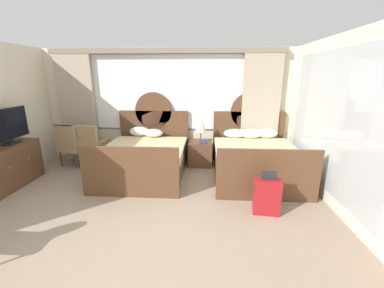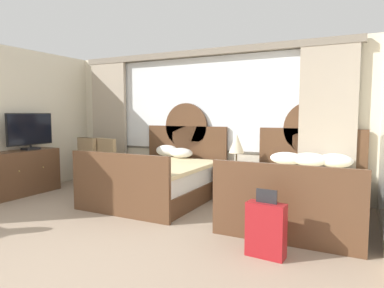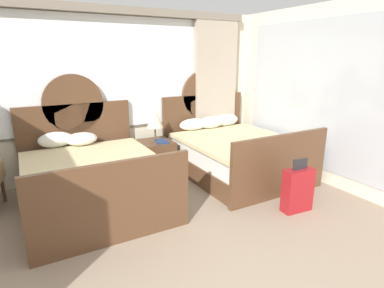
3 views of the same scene
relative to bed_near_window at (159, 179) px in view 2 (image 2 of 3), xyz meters
The scene contains 13 objects.
ground_plane 2.73m from the bed_near_window, 82.70° to the right, with size 24.00×24.00×0.00m, color gray.
wall_back_window 1.54m from the bed_near_window, 72.05° to the left, with size 6.01×0.22×2.70m.
bed_near_window is the anchor object (origin of this frame).
bed_near_mirror 2.34m from the bed_near_window, ahead, with size 1.71×2.14×1.68m.
nightstand_between_beds 1.33m from the bed_near_window, 28.25° to the left, with size 0.55×0.58×0.57m.
table_lamp_on_nightstand 1.46m from the bed_near_window, 27.57° to the left, with size 0.27×0.27×0.58m.
book_on_nightstand 1.37m from the bed_near_window, 22.67° to the left, with size 0.18×0.26×0.03m.
dresser_minibar 2.65m from the bed_near_window, 156.35° to the right, with size 0.49×1.79×0.81m.
tv_flatscreen 2.61m from the bed_near_window, 164.90° to the right, with size 0.20×0.94×0.68m.
armchair_by_window_left 1.41m from the bed_near_window, 164.32° to the left, with size 0.64×0.64×1.00m.
armchair_by_window_centre 1.89m from the bed_near_window, 168.36° to the left, with size 0.66×0.66×1.00m.
armchair_by_window_right 1.89m from the bed_near_window, 168.36° to the left, with size 0.65×0.65×1.00m.
suitcase_on_floor 2.71m from the bed_near_window, 33.74° to the right, with size 0.41×0.20×0.71m.
Camera 2 is at (2.75, -2.19, 1.48)m, focal length 31.62 mm.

